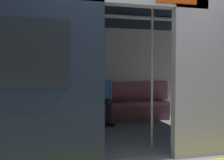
{
  "coord_description": "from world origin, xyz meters",
  "views": [
    {
      "loc": [
        1.11,
        2.96,
        1.15
      ],
      "look_at": [
        0.0,
        -1.38,
        0.98
      ],
      "focal_mm": 40.0,
      "sensor_mm": 36.0,
      "label": 1
    }
  ],
  "objects_px": {
    "person_seated": "(101,93)",
    "handbag": "(84,99)",
    "grab_pole_door": "(100,77)",
    "train_car": "(110,50)",
    "book": "(118,101)",
    "grab_pole_far": "(152,76)",
    "bench_seat": "(100,107)"
  },
  "relations": [
    {
      "from": "book",
      "to": "train_car",
      "type": "bearing_deg",
      "value": 47.44
    },
    {
      "from": "train_car",
      "to": "grab_pole_door",
      "type": "relative_size",
      "value": 2.99
    },
    {
      "from": "bench_seat",
      "to": "book",
      "type": "distance_m",
      "value": 0.45
    },
    {
      "from": "train_car",
      "to": "book",
      "type": "height_order",
      "value": "train_car"
    },
    {
      "from": "train_car",
      "to": "grab_pole_far",
      "type": "bearing_deg",
      "value": 120.68
    },
    {
      "from": "person_seated",
      "to": "handbag",
      "type": "bearing_deg",
      "value": -11.82
    },
    {
      "from": "grab_pole_door",
      "to": "grab_pole_far",
      "type": "relative_size",
      "value": 1.0
    },
    {
      "from": "handbag",
      "to": "train_car",
      "type": "bearing_deg",
      "value": 104.79
    },
    {
      "from": "book",
      "to": "grab_pole_door",
      "type": "relative_size",
      "value": 0.1
    },
    {
      "from": "bench_seat",
      "to": "person_seated",
      "type": "distance_m",
      "value": 0.33
    },
    {
      "from": "train_car",
      "to": "grab_pole_far",
      "type": "height_order",
      "value": "train_car"
    },
    {
      "from": "bench_seat",
      "to": "grab_pole_door",
      "type": "height_order",
      "value": "grab_pole_door"
    },
    {
      "from": "train_car",
      "to": "book",
      "type": "relative_size",
      "value": 29.09
    },
    {
      "from": "handbag",
      "to": "book",
      "type": "height_order",
      "value": "handbag"
    },
    {
      "from": "person_seated",
      "to": "grab_pole_door",
      "type": "relative_size",
      "value": 0.54
    },
    {
      "from": "train_car",
      "to": "handbag",
      "type": "distance_m",
      "value": 1.58
    },
    {
      "from": "person_seated",
      "to": "handbag",
      "type": "height_order",
      "value": "person_seated"
    },
    {
      "from": "grab_pole_door",
      "to": "book",
      "type": "bearing_deg",
      "value": -112.48
    },
    {
      "from": "train_car",
      "to": "grab_pole_far",
      "type": "xyz_separation_m",
      "value": [
        -0.46,
        0.78,
        -0.46
      ]
    },
    {
      "from": "book",
      "to": "grab_pole_far",
      "type": "distance_m",
      "value": 2.09
    },
    {
      "from": "person_seated",
      "to": "grab_pole_far",
      "type": "bearing_deg",
      "value": 102.19
    },
    {
      "from": "grab_pole_door",
      "to": "grab_pole_far",
      "type": "height_order",
      "value": "same"
    },
    {
      "from": "train_car",
      "to": "bench_seat",
      "type": "height_order",
      "value": "train_car"
    },
    {
      "from": "bench_seat",
      "to": "person_seated",
      "type": "height_order",
      "value": "person_seated"
    },
    {
      "from": "book",
      "to": "handbag",
      "type": "bearing_deg",
      "value": -17.88
    },
    {
      "from": "handbag",
      "to": "grab_pole_door",
      "type": "relative_size",
      "value": 0.12
    },
    {
      "from": "bench_seat",
      "to": "book",
      "type": "xyz_separation_m",
      "value": [
        -0.43,
        -0.06,
        0.12
      ]
    },
    {
      "from": "train_car",
      "to": "grab_pole_far",
      "type": "relative_size",
      "value": 2.99
    },
    {
      "from": "handbag",
      "to": "grab_pole_door",
      "type": "distance_m",
      "value": 2.06
    },
    {
      "from": "book",
      "to": "grab_pole_door",
      "type": "height_order",
      "value": "grab_pole_door"
    },
    {
      "from": "grab_pole_door",
      "to": "bench_seat",
      "type": "bearing_deg",
      "value": -101.63
    },
    {
      "from": "train_car",
      "to": "book",
      "type": "bearing_deg",
      "value": -111.96
    }
  ]
}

